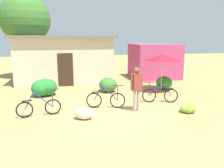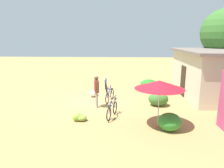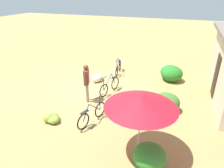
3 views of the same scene
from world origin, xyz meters
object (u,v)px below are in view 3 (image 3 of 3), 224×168
(bicycle_leftmost, at_px, (118,68))
(person_vendor, at_px, (87,79))
(bicycle_center_loaded, at_px, (92,115))
(market_umbrella, at_px, (141,102))
(produce_sack, at_px, (98,78))
(banana_pile_on_ground, at_px, (51,118))
(bicycle_near_pile, at_px, (110,86))

(bicycle_leftmost, distance_m, person_vendor, 3.82)
(bicycle_center_loaded, xyz_separation_m, person_vendor, (-1.44, -0.92, 0.74))
(market_umbrella, distance_m, bicycle_center_loaded, 2.74)
(produce_sack, bearing_deg, bicycle_center_loaded, 21.00)
(bicycle_center_loaded, bearing_deg, market_umbrella, 63.59)
(market_umbrella, bearing_deg, person_vendor, -129.67)
(market_umbrella, xyz_separation_m, person_vendor, (-2.46, -2.96, -0.78))
(banana_pile_on_ground, xyz_separation_m, produce_sack, (-4.09, 0.14, 0.06))
(bicycle_center_loaded, bearing_deg, banana_pile_on_ground, -71.82)
(bicycle_center_loaded, xyz_separation_m, produce_sack, (-3.59, -1.38, -0.13))
(bicycle_near_pile, bearing_deg, banana_pile_on_ground, -22.41)
(market_umbrella, height_order, banana_pile_on_ground, market_umbrella)
(bicycle_near_pile, relative_size, banana_pile_on_ground, 2.10)
(banana_pile_on_ground, distance_m, produce_sack, 4.09)
(banana_pile_on_ground, bearing_deg, person_vendor, 162.93)
(market_umbrella, relative_size, banana_pile_on_ground, 2.73)
(bicycle_near_pile, bearing_deg, person_vendor, -30.79)
(bicycle_near_pile, relative_size, bicycle_center_loaded, 1.01)
(market_umbrella, distance_m, banana_pile_on_ground, 3.98)
(banana_pile_on_ground, distance_m, person_vendor, 2.24)
(market_umbrella, height_order, person_vendor, market_umbrella)
(bicycle_leftmost, height_order, produce_sack, bicycle_leftmost)
(banana_pile_on_ground, bearing_deg, bicycle_near_pile, 157.59)
(produce_sack, distance_m, person_vendor, 2.36)
(produce_sack, bearing_deg, market_umbrella, 36.61)
(bicycle_near_pile, bearing_deg, produce_sack, -132.68)
(bicycle_leftmost, height_order, bicycle_center_loaded, bicycle_leftmost)
(market_umbrella, height_order, produce_sack, market_umbrella)
(bicycle_near_pile, distance_m, banana_pile_on_ground, 3.31)
(bicycle_near_pile, height_order, produce_sack, bicycle_near_pile)
(produce_sack, height_order, person_vendor, person_vendor)
(bicycle_near_pile, xyz_separation_m, produce_sack, (-1.03, -1.12, -0.14))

